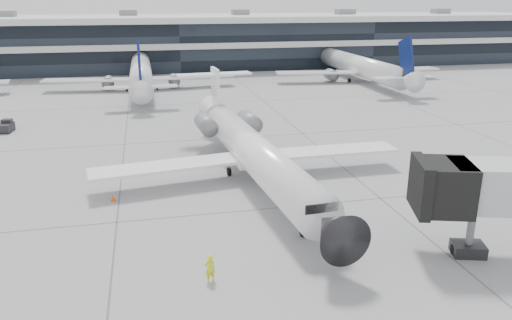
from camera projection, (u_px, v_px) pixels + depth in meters
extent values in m
plane|color=gray|center=(256.00, 210.00, 36.98)|extent=(220.00, 220.00, 0.00)
cube|color=black|center=(176.00, 44.00, 111.51)|extent=(170.00, 22.00, 10.00)
cylinder|color=white|center=(255.00, 153.00, 41.72)|extent=(5.19, 27.12, 3.03)
cone|color=black|center=(333.00, 229.00, 28.05)|extent=(3.28, 3.38, 3.03)
cone|color=white|center=(215.00, 111.00, 55.49)|extent=(3.16, 3.81, 2.88)
cube|color=white|center=(166.00, 166.00, 40.94)|extent=(12.66, 4.74, 0.25)
cube|color=white|center=(328.00, 151.00, 45.04)|extent=(12.39, 3.05, 0.25)
cylinder|color=slate|center=(206.00, 124.00, 49.32)|extent=(1.99, 3.94, 1.69)
cylinder|color=slate|center=(249.00, 121.00, 50.58)|extent=(1.99, 3.94, 1.69)
cube|color=white|center=(215.00, 91.00, 54.15)|extent=(0.55, 2.94, 5.06)
cube|color=white|center=(214.00, 74.00, 54.00)|extent=(8.21, 2.44, 0.18)
cylinder|color=black|center=(302.00, 232.00, 32.73)|extent=(0.25, 0.64, 0.63)
cylinder|color=black|center=(229.00, 172.00, 43.98)|extent=(0.33, 0.74, 0.72)
cylinder|color=black|center=(265.00, 168.00, 44.93)|extent=(0.33, 0.74, 0.72)
cube|color=black|center=(446.00, 186.00, 29.32)|extent=(3.59, 4.01, 2.94)
cylinder|color=slate|center=(470.00, 233.00, 30.11)|extent=(0.46, 0.46, 2.94)
cube|color=black|center=(468.00, 249.00, 30.45)|extent=(2.24, 1.96, 0.74)
imported|color=#D2EC18|center=(210.00, 268.00, 27.42)|extent=(0.69, 0.55, 1.65)
cone|color=#ED4F0C|center=(113.00, 198.00, 38.45)|extent=(0.36, 0.36, 0.56)
cube|color=#ED4F0C|center=(113.00, 201.00, 38.53)|extent=(0.44, 0.44, 0.03)
cube|color=black|center=(6.00, 127.00, 58.18)|extent=(1.59, 2.37, 0.91)
cube|color=black|center=(7.00, 121.00, 58.47)|extent=(1.22, 1.04, 0.50)
cylinder|color=black|center=(4.00, 129.00, 59.00)|extent=(0.24, 0.46, 0.44)
cylinder|color=black|center=(14.00, 128.00, 59.09)|extent=(0.24, 0.46, 0.44)
cylinder|color=black|center=(9.00, 132.00, 57.57)|extent=(0.24, 0.46, 0.44)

